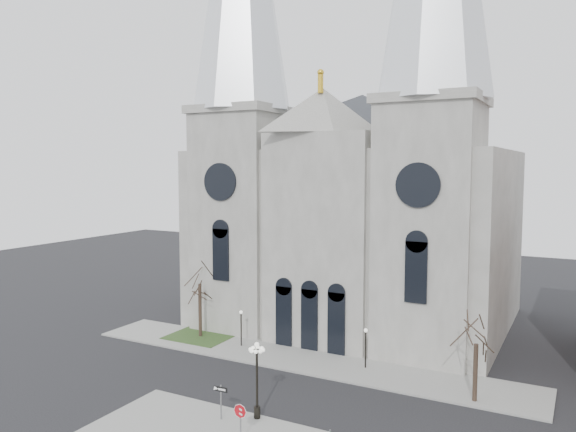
% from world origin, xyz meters
% --- Properties ---
extents(ground, '(160.00, 160.00, 0.00)m').
position_xyz_m(ground, '(0.00, 0.00, 0.00)').
color(ground, black).
rests_on(ground, ground).
extents(sidewalk_far, '(40.00, 6.00, 0.14)m').
position_xyz_m(sidewalk_far, '(0.00, 11.00, 0.07)').
color(sidewalk_far, gray).
rests_on(sidewalk_far, ground).
extents(grass_patch, '(6.00, 5.00, 0.18)m').
position_xyz_m(grass_patch, '(-11.00, 12.00, 0.09)').
color(grass_patch, '#293F1B').
rests_on(grass_patch, ground).
extents(cathedral, '(33.00, 26.66, 54.00)m').
position_xyz_m(cathedral, '(0.00, 22.86, 18.48)').
color(cathedral, gray).
rests_on(cathedral, ground).
extents(tree_left, '(3.20, 3.20, 7.50)m').
position_xyz_m(tree_left, '(-11.00, 12.00, 5.58)').
color(tree_left, black).
rests_on(tree_left, ground).
extents(tree_right, '(3.20, 3.20, 6.00)m').
position_xyz_m(tree_right, '(15.00, 9.00, 4.47)').
color(tree_right, black).
rests_on(tree_right, ground).
extents(ped_lamp_left, '(0.32, 0.32, 3.26)m').
position_xyz_m(ped_lamp_left, '(-6.00, 11.50, 2.33)').
color(ped_lamp_left, black).
rests_on(ped_lamp_left, sidewalk_far).
extents(ped_lamp_right, '(0.32, 0.32, 3.26)m').
position_xyz_m(ped_lamp_right, '(6.00, 11.50, 2.33)').
color(ped_lamp_right, black).
rests_on(ped_lamp_right, sidewalk_far).
extents(stop_sign, '(0.82, 0.36, 2.45)m').
position_xyz_m(stop_sign, '(3.90, -3.87, 1.89)').
color(stop_sign, slate).
rests_on(stop_sign, sidewalk_near).
extents(globe_lamp, '(1.43, 1.43, 5.07)m').
position_xyz_m(globe_lamp, '(2.99, -0.50, 3.32)').
color(globe_lamp, black).
rests_on(globe_lamp, sidewalk_near).
extents(one_way_sign, '(1.00, 0.10, 2.28)m').
position_xyz_m(one_way_sign, '(1.00, -1.73, 1.67)').
color(one_way_sign, slate).
rests_on(one_way_sign, sidewalk_near).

